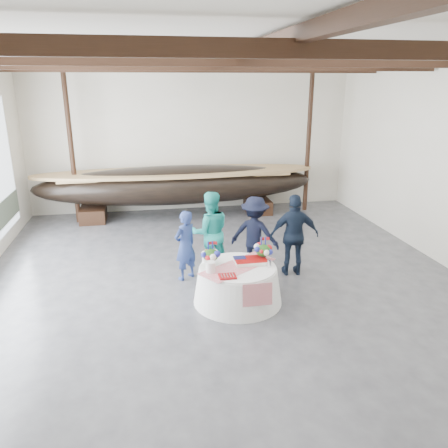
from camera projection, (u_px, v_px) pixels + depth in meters
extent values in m
cube|color=#3D3D42|center=(228.00, 289.00, 8.73)|extent=(10.00, 12.00, 0.01)
cube|color=silver|center=(192.00, 138.00, 13.63)|extent=(10.00, 0.02, 4.50)
cube|color=silver|center=(436.00, 405.00, 2.42)|extent=(10.00, 0.02, 4.50)
cube|color=white|center=(229.00, 47.00, 7.33)|extent=(10.00, 12.00, 0.01)
cube|color=black|center=(300.00, 49.00, 4.13)|extent=(9.80, 0.12, 0.18)
cube|color=black|center=(242.00, 60.00, 6.47)|extent=(9.80, 0.12, 0.18)
cube|color=black|center=(215.00, 66.00, 8.80)|extent=(9.80, 0.12, 0.18)
cube|color=black|center=(199.00, 69.00, 11.14)|extent=(9.80, 0.12, 0.18)
cube|color=black|center=(229.00, 55.00, 7.36)|extent=(0.15, 11.76, 0.15)
cylinder|color=black|center=(71.00, 145.00, 12.19)|extent=(0.14, 0.14, 4.50)
cylinder|color=black|center=(309.00, 139.00, 13.40)|extent=(0.14, 0.14, 4.50)
cube|color=black|center=(93.00, 214.00, 12.90)|extent=(0.73, 0.94, 0.42)
cube|color=black|center=(258.00, 206.00, 13.76)|extent=(0.73, 0.94, 0.42)
ellipsoid|color=black|center=(177.00, 185.00, 13.09)|extent=(8.37, 1.67, 1.15)
cube|color=#9E7A4C|center=(177.00, 175.00, 12.99)|extent=(6.69, 1.10, 0.06)
cone|color=white|center=(238.00, 285.00, 8.14)|extent=(1.66, 1.66, 0.68)
cylinder|color=white|center=(238.00, 267.00, 8.03)|extent=(1.40, 1.40, 0.04)
cube|color=red|center=(238.00, 266.00, 8.03)|extent=(1.58, 1.31, 0.01)
cube|color=white|center=(250.00, 261.00, 8.17)|extent=(0.60, 0.40, 0.07)
cylinder|color=white|center=(211.00, 267.00, 7.76)|extent=(0.18, 0.18, 0.19)
cylinder|color=white|center=(207.00, 257.00, 8.20)|extent=(0.18, 0.18, 0.19)
cube|color=maroon|center=(227.00, 276.00, 7.58)|extent=(0.30, 0.24, 0.03)
cone|color=silver|center=(269.00, 264.00, 7.99)|extent=(0.09, 0.09, 0.12)
imported|color=navy|center=(185.00, 245.00, 8.98)|extent=(0.64, 0.60, 1.48)
imported|color=teal|center=(210.00, 232.00, 9.31)|extent=(0.88, 0.70, 1.78)
imported|color=black|center=(255.00, 234.00, 9.38)|extent=(1.23, 1.06, 1.65)
imported|color=black|center=(294.00, 235.00, 9.16)|extent=(1.07, 0.54, 1.76)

